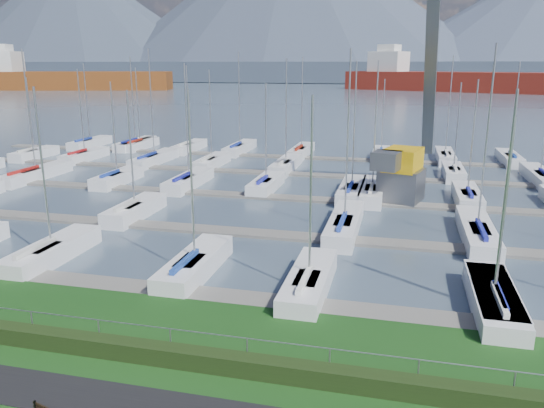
% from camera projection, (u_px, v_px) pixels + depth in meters
% --- Properties ---
extents(water, '(800.00, 540.00, 0.20)m').
position_uv_depth(water, '(390.00, 87.00, 264.11)').
color(water, '#48586A').
extents(hedge, '(80.00, 0.70, 0.70)m').
position_uv_depth(hedge, '(192.00, 358.00, 19.38)').
color(hedge, black).
rests_on(hedge, grass).
extents(fence, '(80.00, 0.04, 0.04)m').
position_uv_depth(fence, '(195.00, 332.00, 19.54)').
color(fence, gray).
rests_on(fence, grass).
extents(foothill, '(900.00, 80.00, 12.00)m').
position_uv_depth(foothill, '(393.00, 72.00, 328.20)').
color(foothill, '#3D4859').
rests_on(foothill, water).
extents(mountains, '(1190.00, 360.00, 115.00)m').
position_uv_depth(mountains, '(409.00, 13.00, 386.17)').
color(mountains, '#455165').
rests_on(mountains, water).
extents(docks, '(90.00, 41.60, 0.25)m').
position_uv_depth(docks, '(312.00, 200.00, 44.32)').
color(docks, gray).
rests_on(docks, water).
extents(crane, '(5.30, 13.46, 22.35)m').
position_uv_depth(crane, '(410.00, 133.00, 43.31)').
color(crane, '#53555B').
rests_on(crane, water).
extents(cargo_ship_west, '(86.91, 39.99, 21.50)m').
position_uv_depth(cargo_ship_west, '(63.00, 80.00, 233.27)').
color(cargo_ship_west, brown).
rests_on(cargo_ship_west, water).
extents(cargo_ship_mid, '(109.31, 57.74, 21.50)m').
position_uv_depth(cargo_ship_mid, '(466.00, 82.00, 217.32)').
color(cargo_ship_mid, maroon).
rests_on(cargo_ship_mid, water).
extents(sailboat_fleet, '(74.43, 50.18, 13.57)m').
position_uv_depth(sailboat_fleet, '(297.00, 127.00, 46.51)').
color(sailboat_fleet, navy).
rests_on(sailboat_fleet, water).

